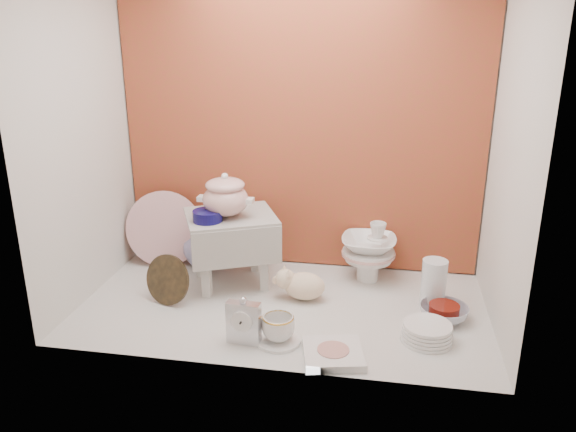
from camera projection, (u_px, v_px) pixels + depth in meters
name	position (u px, v px, depth m)	size (l,w,h in m)	color
ground	(283.00, 305.00, 2.57)	(1.80, 1.80, 0.00)	silver
niche_shell	(290.00, 91.00, 2.43)	(1.86, 1.03, 1.53)	#A43629
step_stool	(232.00, 249.00, 2.73)	(0.41, 0.35, 0.35)	silver
soup_tureen	(225.00, 195.00, 2.62)	(0.25, 0.25, 0.21)	white
cobalt_bowl	(208.00, 216.00, 2.59)	(0.14, 0.14, 0.05)	#0D0947
floral_platter	(164.00, 229.00, 2.95)	(0.40, 0.11, 0.39)	white
blue_white_vase	(206.00, 243.00, 2.95)	(0.23, 0.23, 0.24)	white
lacquer_tray	(168.00, 280.00, 2.56)	(0.23, 0.08, 0.23)	black
mantel_clock	(244.00, 321.00, 2.24)	(0.13, 0.05, 0.20)	silver
plush_pig	(305.00, 286.00, 2.60)	(0.24, 0.16, 0.14)	beige
teacup_saucer	(278.00, 340.00, 2.28)	(0.18, 0.18, 0.01)	white
gold_rim_teacup	(278.00, 328.00, 2.26)	(0.13, 0.13, 0.10)	white
lattice_dish	(333.00, 354.00, 2.17)	(0.22, 0.22, 0.03)	white
dinner_plate_stack	(427.00, 332.00, 2.28)	(0.21, 0.21, 0.07)	white
crystal_bowl	(444.00, 313.00, 2.44)	(0.21, 0.21, 0.06)	silver
clear_glass_vase	(434.00, 284.00, 2.53)	(0.11, 0.11, 0.22)	silver
porcelain_tower	(369.00, 251.00, 2.78)	(0.26, 0.26, 0.30)	white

